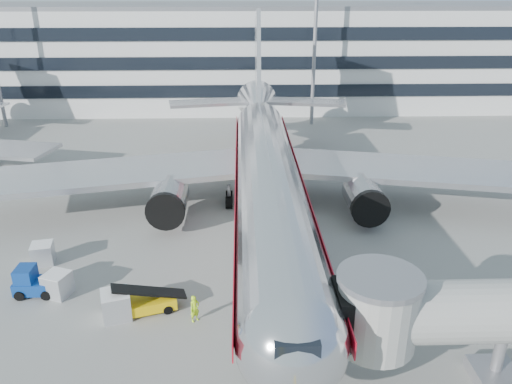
{
  "coord_description": "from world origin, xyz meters",
  "views": [
    {
      "loc": [
        -2.07,
        -27.17,
        18.42
      ],
      "look_at": [
        -0.99,
        7.39,
        4.0
      ],
      "focal_mm": 35.0,
      "sensor_mm": 36.0,
      "label": 1
    }
  ],
  "objects_px": {
    "cargo_container_left": "(58,284)",
    "cargo_container_right": "(43,254)",
    "belt_loader": "(141,304)",
    "cargo_container_front": "(116,305)",
    "main_jet": "(266,169)",
    "baggage_tug": "(33,282)",
    "ramp_worker": "(195,309)"
  },
  "relations": [
    {
      "from": "cargo_container_left",
      "to": "cargo_container_right",
      "type": "xyz_separation_m",
      "value": [
        -2.38,
        4.03,
        -0.02
      ]
    },
    {
      "from": "cargo_container_right",
      "to": "belt_loader",
      "type": "bearing_deg",
      "value": -37.06
    },
    {
      "from": "cargo_container_right",
      "to": "cargo_container_front",
      "type": "distance_m",
      "value": 9.29
    },
    {
      "from": "cargo_container_front",
      "to": "cargo_container_left",
      "type": "bearing_deg",
      "value": 149.99
    },
    {
      "from": "cargo_container_front",
      "to": "cargo_container_right",
      "type": "bearing_deg",
      "value": 135.69
    },
    {
      "from": "main_jet",
      "to": "cargo_container_left",
      "type": "height_order",
      "value": "main_jet"
    },
    {
      "from": "baggage_tug",
      "to": "ramp_worker",
      "type": "xyz_separation_m",
      "value": [
        10.56,
        -3.14,
        0.01
      ]
    },
    {
      "from": "cargo_container_front",
      "to": "ramp_worker",
      "type": "xyz_separation_m",
      "value": [
        4.7,
        -0.5,
        -0.01
      ]
    },
    {
      "from": "main_jet",
      "to": "baggage_tug",
      "type": "height_order",
      "value": "main_jet"
    },
    {
      "from": "baggage_tug",
      "to": "cargo_container_front",
      "type": "xyz_separation_m",
      "value": [
        5.87,
        -2.63,
        0.02
      ]
    },
    {
      "from": "cargo_container_right",
      "to": "cargo_container_front",
      "type": "bearing_deg",
      "value": -44.31
    },
    {
      "from": "main_jet",
      "to": "cargo_container_right",
      "type": "xyz_separation_m",
      "value": [
        -16.25,
        -7.46,
        -3.47
      ]
    },
    {
      "from": "cargo_container_left",
      "to": "cargo_container_front",
      "type": "relative_size",
      "value": 0.93
    },
    {
      "from": "main_jet",
      "to": "ramp_worker",
      "type": "relative_size",
      "value": 29.95
    },
    {
      "from": "baggage_tug",
      "to": "cargo_container_left",
      "type": "height_order",
      "value": "baggage_tug"
    },
    {
      "from": "main_jet",
      "to": "belt_loader",
      "type": "xyz_separation_m",
      "value": [
        -8.24,
        -13.5,
        -3.64
      ]
    },
    {
      "from": "cargo_container_left",
      "to": "main_jet",
      "type": "bearing_deg",
      "value": 39.63
    },
    {
      "from": "cargo_container_front",
      "to": "ramp_worker",
      "type": "relative_size",
      "value": 1.19
    },
    {
      "from": "cargo_container_right",
      "to": "baggage_tug",
      "type": "bearing_deg",
      "value": -78.55
    },
    {
      "from": "cargo_container_front",
      "to": "baggage_tug",
      "type": "bearing_deg",
      "value": 155.84
    },
    {
      "from": "baggage_tug",
      "to": "ramp_worker",
      "type": "height_order",
      "value": "baggage_tug"
    },
    {
      "from": "cargo_container_left",
      "to": "cargo_container_right",
      "type": "bearing_deg",
      "value": 120.62
    },
    {
      "from": "belt_loader",
      "to": "baggage_tug",
      "type": "relative_size",
      "value": 1.73
    },
    {
      "from": "cargo_container_front",
      "to": "ramp_worker",
      "type": "height_order",
      "value": "cargo_container_front"
    },
    {
      "from": "belt_loader",
      "to": "ramp_worker",
      "type": "height_order",
      "value": "belt_loader"
    },
    {
      "from": "cargo_container_right",
      "to": "cargo_container_front",
      "type": "xyz_separation_m",
      "value": [
        6.65,
        -6.49,
        0.1
      ]
    },
    {
      "from": "ramp_worker",
      "to": "baggage_tug",
      "type": "bearing_deg",
      "value": 124.7
    },
    {
      "from": "baggage_tug",
      "to": "cargo_container_left",
      "type": "xyz_separation_m",
      "value": [
        1.6,
        -0.17,
        -0.06
      ]
    },
    {
      "from": "belt_loader",
      "to": "ramp_worker",
      "type": "distance_m",
      "value": 3.48
    },
    {
      "from": "belt_loader",
      "to": "baggage_tug",
      "type": "xyz_separation_m",
      "value": [
        -7.23,
        2.19,
        0.25
      ]
    },
    {
      "from": "main_jet",
      "to": "ramp_worker",
      "type": "bearing_deg",
      "value": -108.76
    },
    {
      "from": "belt_loader",
      "to": "ramp_worker",
      "type": "bearing_deg",
      "value": -15.86
    }
  ]
}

